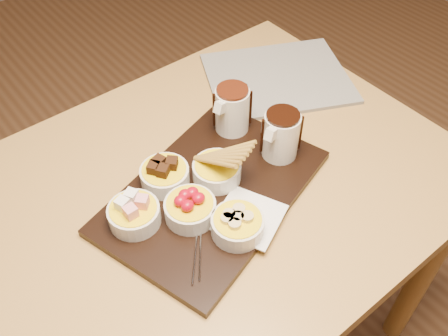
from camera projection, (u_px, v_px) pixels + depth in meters
dining_table at (184, 228)px, 1.09m from camera, size 1.20×0.80×0.75m
serving_board at (213, 192)px, 1.02m from camera, size 0.53×0.42×0.02m
napkin at (249, 217)px, 0.96m from camera, size 0.16×0.16×0.00m
bowl_marshmallows at (134, 215)px, 0.94m from camera, size 0.10×0.10×0.04m
bowl_cake at (165, 176)px, 1.01m from camera, size 0.10×0.10×0.04m
bowl_strawberries at (190, 210)px, 0.95m from camera, size 0.10×0.10×0.04m
bowl_biscotti at (217, 171)px, 1.02m from camera, size 0.10×0.10×0.04m
bowl_bananas at (237, 225)px, 0.93m from camera, size 0.10×0.10×0.04m
pitcher_dark_chocolate at (281, 136)px, 1.04m from camera, size 0.09×0.09×0.10m
pitcher_milk_chocolate at (232, 110)px, 1.10m from camera, size 0.09×0.09×0.10m
fondue_skewers at (198, 224)px, 0.95m from camera, size 0.22×0.19×0.01m
newspaper at (278, 78)px, 1.29m from camera, size 0.44×0.41×0.01m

